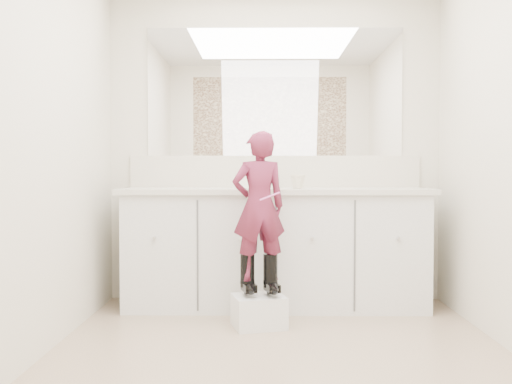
{
  "coord_description": "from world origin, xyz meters",
  "views": [
    {
      "loc": [
        -0.1,
        -3.02,
        1.01
      ],
      "look_at": [
        -0.14,
        0.74,
        0.88
      ],
      "focal_mm": 40.0,
      "sensor_mm": 36.0,
      "label": 1
    }
  ],
  "objects": [
    {
      "name": "floor",
      "position": [
        0.0,
        0.0,
        0.0
      ],
      "size": [
        3.0,
        3.0,
        0.0
      ],
      "primitive_type": "plane",
      "color": "#91745F",
      "rests_on": "ground"
    },
    {
      "name": "wall_back",
      "position": [
        0.0,
        1.5,
        1.2
      ],
      "size": [
        2.6,
        0.0,
        2.6
      ],
      "primitive_type": "plane",
      "rotation": [
        1.57,
        0.0,
        0.0
      ],
      "color": "beige",
      "rests_on": "floor"
    },
    {
      "name": "wall_front",
      "position": [
        0.0,
        -1.5,
        1.2
      ],
      "size": [
        2.6,
        0.0,
        2.6
      ],
      "primitive_type": "plane",
      "rotation": [
        -1.57,
        0.0,
        0.0
      ],
      "color": "beige",
      "rests_on": "floor"
    },
    {
      "name": "wall_left",
      "position": [
        -1.3,
        0.0,
        1.2
      ],
      "size": [
        0.0,
        3.0,
        3.0
      ],
      "primitive_type": "plane",
      "rotation": [
        1.57,
        0.0,
        1.57
      ],
      "color": "beige",
      "rests_on": "floor"
    },
    {
      "name": "vanity_cabinet",
      "position": [
        0.0,
        1.23,
        0.42
      ],
      "size": [
        2.2,
        0.55,
        0.85
      ],
      "primitive_type": "cube",
      "color": "silver",
      "rests_on": "floor"
    },
    {
      "name": "countertop",
      "position": [
        0.0,
        1.21,
        0.87
      ],
      "size": [
        2.28,
        0.58,
        0.04
      ],
      "primitive_type": "cube",
      "color": "beige",
      "rests_on": "vanity_cabinet"
    },
    {
      "name": "backsplash",
      "position": [
        0.0,
        1.49,
        1.02
      ],
      "size": [
        2.28,
        0.03,
        0.25
      ],
      "primitive_type": "cube",
      "color": "beige",
      "rests_on": "countertop"
    },
    {
      "name": "mirror",
      "position": [
        0.0,
        1.49,
        1.64
      ],
      "size": [
        2.0,
        0.02,
        1.0
      ],
      "primitive_type": "cube",
      "color": "white",
      "rests_on": "wall_back"
    },
    {
      "name": "faucet",
      "position": [
        0.0,
        1.38,
        0.94
      ],
      "size": [
        0.08,
        0.08,
        0.1
      ],
      "primitive_type": "cylinder",
      "color": "silver",
      "rests_on": "countertop"
    },
    {
      "name": "cup",
      "position": [
        0.16,
        1.17,
        0.94
      ],
      "size": [
        0.14,
        0.14,
        0.1
      ],
      "primitive_type": "imported",
      "rotation": [
        0.0,
        0.0,
        0.39
      ],
      "color": "beige",
      "rests_on": "countertop"
    },
    {
      "name": "soap_bottle",
      "position": [
        -0.25,
        1.17,
        0.98
      ],
      "size": [
        0.1,
        0.11,
        0.18
      ],
      "primitive_type": "imported",
      "rotation": [
        0.0,
        0.0,
        0.4
      ],
      "color": "white",
      "rests_on": "countertop"
    },
    {
      "name": "step_stool",
      "position": [
        -0.12,
        0.66,
        0.1
      ],
      "size": [
        0.38,
        0.34,
        0.21
      ],
      "primitive_type": "cube",
      "rotation": [
        0.0,
        0.0,
        0.27
      ],
      "color": "white",
      "rests_on": "floor"
    },
    {
      "name": "boot_left",
      "position": [
        -0.19,
        0.68,
        0.34
      ],
      "size": [
        0.14,
        0.2,
        0.27
      ],
      "primitive_type": null,
      "rotation": [
        0.0,
        0.0,
        0.27
      ],
      "color": "black",
      "rests_on": "step_stool"
    },
    {
      "name": "boot_right",
      "position": [
        -0.04,
        0.68,
        0.34
      ],
      "size": [
        0.14,
        0.2,
        0.27
      ],
      "primitive_type": null,
      "rotation": [
        0.0,
        0.0,
        0.27
      ],
      "color": "black",
      "rests_on": "step_stool"
    },
    {
      "name": "toddler",
      "position": [
        -0.12,
        0.68,
        0.79
      ],
      "size": [
        0.4,
        0.32,
        0.97
      ],
      "primitive_type": "imported",
      "rotation": [
        0.0,
        0.0,
        3.41
      ],
      "color": "#A93460",
      "rests_on": "step_stool"
    },
    {
      "name": "toothbrush",
      "position": [
        -0.05,
        0.6,
        0.86
      ],
      "size": [
        0.13,
        0.05,
        0.06
      ],
      "primitive_type": "cylinder",
      "rotation": [
        0.0,
        1.22,
        0.27
      ],
      "color": "#EC5CB7",
      "rests_on": "toddler"
    }
  ]
}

